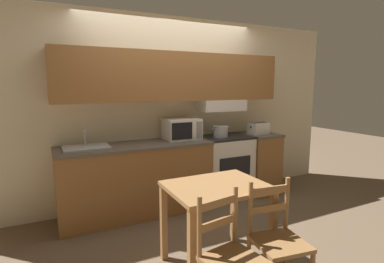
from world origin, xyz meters
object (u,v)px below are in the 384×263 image
Objects in this scene: sink_basin at (86,147)px; chair_right_of_table at (277,240)px; cooking_pot at (221,131)px; dining_table at (217,199)px; chair_left_of_table at (230,258)px; toaster at (258,128)px; microwave at (181,129)px; stove_range at (224,167)px.

sink_basin is 2.28m from chair_right_of_table.
cooking_pot is at bearing 79.44° from chair_right_of_table.
dining_table is 0.61m from chair_left_of_table.
cooking_pot is 0.34× the size of chair_right_of_table.
cooking_pot is 1.06× the size of toaster.
microwave is 0.53× the size of chair_right_of_table.
sink_basin is at bearing -179.39° from stove_range.
chair_left_of_table is (-1.20, -1.96, -0.03)m from stove_range.
dining_table is (0.91, -1.40, -0.29)m from sink_basin.
chair_right_of_table reaches higher than dining_table.
cooking_pot reaches higher than chair_right_of_table.
chair_right_of_table is (1.17, -1.90, -0.50)m from sink_basin.
sink_basin is (-1.81, 0.01, -0.07)m from cooking_pot.
stove_range is at bearing 0.61° from sink_basin.
chair_left_of_table is (-0.54, -2.02, -0.62)m from microwave.
chair_left_of_table is at bearing -119.78° from cooking_pot.
microwave is 0.90× the size of sink_basin.
cooking_pot is (-0.09, -0.03, 0.54)m from stove_range.
stove_range is 3.03× the size of cooking_pot.
toaster reaches higher than dining_table.
toaster is at bearing 41.70° from dining_table.
microwave is at bearing 175.21° from toaster.
stove_range is 2.30m from chair_left_of_table.
chair_right_of_table is (-0.64, -1.89, -0.57)m from cooking_pot.
toaster is 2.46m from sink_basin.
dining_table is at bearing 125.98° from chair_right_of_table.
dining_table is 0.59m from chair_right_of_table.
microwave is 1.64× the size of toaster.
toaster is (0.65, -0.02, 0.00)m from cooking_pot.
chair_left_of_table is (0.70, -1.94, -0.50)m from sink_basin.
microwave is 0.53× the size of chair_left_of_table.
chair_right_of_table is (0.26, -0.49, -0.21)m from dining_table.
cooking_pot is 0.35× the size of dining_table.
dining_table is at bearing 58.83° from chair_left_of_table.
sink_basin is 0.60× the size of dining_table.
stove_range is at bearing 55.27° from dining_table.
stove_range is 3.21× the size of toaster.
chair_right_of_table is (-0.07, -1.98, -0.62)m from microwave.
chair_left_of_table is at bearing -111.31° from dining_table.
chair_left_of_table and chair_right_of_table have the same top height.
sink_basin reaches higher than cooking_pot.
microwave is 2.18m from chair_left_of_table.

